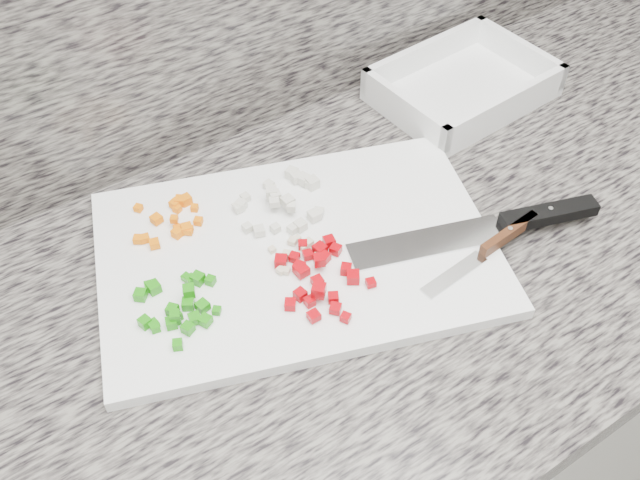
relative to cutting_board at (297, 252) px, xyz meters
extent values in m
cube|color=beige|center=(-0.01, -0.04, -0.48)|extent=(3.92, 0.62, 0.86)
cube|color=slate|center=(-0.01, -0.04, -0.03)|extent=(3.96, 0.64, 0.04)
cube|color=white|center=(0.00, 0.00, 0.00)|extent=(0.55, 0.45, 0.02)
cube|color=orange|center=(-0.15, 0.11, 0.01)|extent=(0.01, 0.01, 0.01)
cube|color=orange|center=(-0.14, 0.10, 0.01)|extent=(0.01, 0.01, 0.01)
cube|color=orange|center=(-0.11, 0.10, 0.01)|extent=(0.01, 0.01, 0.01)
cube|color=orange|center=(-0.15, 0.11, 0.01)|extent=(0.01, 0.01, 0.01)
cube|color=orange|center=(-0.07, 0.13, 0.01)|extent=(0.01, 0.01, 0.01)
cube|color=orange|center=(-0.11, 0.11, 0.02)|extent=(0.01, 0.01, 0.01)
cube|color=orange|center=(-0.08, 0.14, 0.01)|extent=(0.02, 0.02, 0.01)
cube|color=orange|center=(-0.10, 0.10, 0.01)|extent=(0.02, 0.02, 0.01)
cube|color=orange|center=(-0.08, 0.10, 0.01)|extent=(0.01, 0.01, 0.01)
cube|color=orange|center=(-0.10, 0.09, 0.01)|extent=(0.02, 0.02, 0.01)
cube|color=orange|center=(-0.13, 0.16, 0.01)|extent=(0.01, 0.01, 0.01)
cube|color=orange|center=(-0.12, 0.13, 0.01)|extent=(0.01, 0.01, 0.01)
cube|color=orange|center=(-0.09, 0.14, 0.01)|extent=(0.02, 0.02, 0.01)
cube|color=orange|center=(-0.11, 0.10, 0.01)|extent=(0.01, 0.01, 0.01)
cube|color=orange|center=(-0.09, 0.14, 0.01)|extent=(0.01, 0.01, 0.01)
cube|color=orange|center=(-0.08, 0.14, 0.01)|extent=(0.01, 0.01, 0.01)
cube|color=beige|center=(0.02, 0.08, 0.02)|extent=(0.02, 0.02, 0.01)
cube|color=beige|center=(0.05, 0.03, 0.01)|extent=(0.02, 0.02, 0.01)
cube|color=beige|center=(0.04, 0.03, 0.01)|extent=(0.01, 0.01, 0.01)
cube|color=beige|center=(0.07, 0.08, 0.02)|extent=(0.02, 0.02, 0.01)
cube|color=beige|center=(0.01, 0.02, 0.01)|extent=(0.01, 0.01, 0.01)
cube|color=beige|center=(-0.02, 0.10, 0.01)|extent=(0.02, 0.02, 0.01)
cube|color=beige|center=(0.02, 0.08, 0.02)|extent=(0.02, 0.02, 0.01)
cube|color=beige|center=(-0.01, 0.11, 0.01)|extent=(0.01, 0.01, 0.01)
cube|color=beige|center=(0.07, 0.08, 0.01)|extent=(0.02, 0.02, 0.01)
cube|color=beige|center=(-0.03, 0.09, 0.01)|extent=(0.01, 0.01, 0.01)
cube|color=beige|center=(0.07, 0.09, 0.02)|extent=(0.02, 0.02, 0.01)
cube|color=beige|center=(0.02, 0.06, 0.03)|extent=(0.02, 0.02, 0.01)
cube|color=beige|center=(0.06, 0.10, 0.01)|extent=(0.01, 0.01, 0.01)
cube|color=beige|center=(0.02, 0.02, 0.01)|extent=(0.01, 0.01, 0.01)
cube|color=beige|center=(-0.04, 0.06, 0.01)|extent=(0.01, 0.01, 0.01)
cube|color=beige|center=(0.03, 0.11, 0.01)|extent=(0.01, 0.01, 0.01)
cube|color=beige|center=(-0.01, 0.04, 0.01)|extent=(0.01, 0.01, 0.01)
cube|color=beige|center=(-0.03, 0.04, 0.01)|extent=(0.02, 0.02, 0.01)
cube|color=beige|center=(0.02, 0.05, 0.02)|extent=(0.01, 0.01, 0.01)
cube|color=beige|center=(0.06, 0.11, 0.01)|extent=(0.02, 0.02, 0.01)
cube|color=beige|center=(0.01, 0.07, 0.02)|extent=(0.02, 0.02, 0.01)
cube|color=#1A800B|center=(-0.19, 0.03, 0.01)|extent=(0.02, 0.02, 0.01)
cube|color=#1A800B|center=(-0.19, -0.01, 0.01)|extent=(0.01, 0.01, 0.01)
cube|color=#1A800B|center=(-0.19, -0.02, 0.01)|extent=(0.01, 0.01, 0.01)
cube|color=#1A800B|center=(-0.14, -0.04, 0.01)|extent=(0.02, 0.02, 0.01)
cube|color=#1A800B|center=(-0.15, -0.03, 0.01)|extent=(0.01, 0.01, 0.01)
cube|color=#1A800B|center=(-0.17, 0.04, 0.01)|extent=(0.01, 0.01, 0.01)
cube|color=#1A800B|center=(-0.17, -0.02, 0.01)|extent=(0.01, 0.01, 0.01)
cube|color=#1A800B|center=(-0.16, -0.04, 0.01)|extent=(0.02, 0.02, 0.01)
cube|color=#1A800B|center=(-0.18, -0.05, 0.01)|extent=(0.01, 0.01, 0.01)
cube|color=#1A800B|center=(-0.17, 0.03, 0.01)|extent=(0.01, 0.01, 0.01)
cube|color=#1A800B|center=(-0.20, 0.00, 0.01)|extent=(0.01, 0.01, 0.01)
cube|color=#1A800B|center=(-0.17, -0.02, 0.01)|extent=(0.01, 0.01, 0.01)
cube|color=#1A800B|center=(-0.13, 0.02, 0.01)|extent=(0.01, 0.01, 0.01)
cube|color=#1A800B|center=(-0.12, 0.02, 0.01)|extent=(0.02, 0.02, 0.01)
cube|color=#1A800B|center=(-0.17, -0.02, 0.02)|extent=(0.01, 0.01, 0.01)
cube|color=#1A800B|center=(-0.18, -0.02, 0.01)|extent=(0.01, 0.01, 0.01)
cube|color=#1A800B|center=(-0.13, -0.03, 0.01)|extent=(0.01, 0.01, 0.01)
cube|color=#1A800B|center=(-0.11, 0.01, 0.01)|extent=(0.01, 0.01, 0.01)
cube|color=#1A800B|center=(-0.15, -0.01, 0.01)|extent=(0.02, 0.02, 0.01)
cube|color=#1A800B|center=(-0.13, 0.03, 0.01)|extent=(0.01, 0.01, 0.01)
cube|color=#1A800B|center=(-0.17, -0.01, 0.01)|extent=(0.02, 0.02, 0.01)
cube|color=#1A800B|center=(-0.14, 0.00, 0.02)|extent=(0.02, 0.02, 0.01)
cube|color=#1A800B|center=(-0.14, -0.02, 0.01)|extent=(0.02, 0.02, 0.01)
cube|color=#A4020A|center=(-0.02, -0.04, 0.02)|extent=(0.02, 0.02, 0.01)
cube|color=#A4020A|center=(-0.03, -0.01, 0.01)|extent=(0.02, 0.02, 0.01)
cube|color=#A4020A|center=(-0.01, -0.12, 0.01)|extent=(0.01, 0.01, 0.01)
cube|color=#A4020A|center=(0.03, -0.08, 0.02)|extent=(0.02, 0.02, 0.01)
cube|color=#A4020A|center=(0.03, -0.03, 0.01)|extent=(0.02, 0.02, 0.01)
cube|color=#A4020A|center=(0.02, -0.02, 0.01)|extent=(0.02, 0.02, 0.01)
cube|color=#A4020A|center=(0.02, -0.04, 0.01)|extent=(0.01, 0.01, 0.01)
cube|color=#A4020A|center=(-0.02, -0.10, 0.01)|extent=(0.02, 0.02, 0.01)
cube|color=#A4020A|center=(-0.04, -0.07, 0.01)|extent=(0.01, 0.01, 0.01)
cube|color=#A4020A|center=(-0.03, -0.08, 0.01)|extent=(0.01, 0.01, 0.01)
cube|color=#A4020A|center=(0.00, -0.04, 0.02)|extent=(0.02, 0.02, 0.01)
cube|color=#A4020A|center=(0.00, -0.02, 0.01)|extent=(0.01, 0.01, 0.01)
cube|color=#A4020A|center=(0.03, -0.02, 0.01)|extent=(0.02, 0.02, 0.01)
cube|color=#A4020A|center=(-0.02, -0.03, 0.01)|extent=(0.02, 0.02, 0.01)
cube|color=#A4020A|center=(-0.04, -0.10, 0.01)|extent=(0.01, 0.01, 0.01)
cube|color=#A4020A|center=(-0.01, -0.02, 0.01)|extent=(0.02, 0.02, 0.01)
cube|color=#A4020A|center=(-0.01, -0.06, 0.01)|extent=(0.01, 0.01, 0.01)
cube|color=#A4020A|center=(-0.02, -0.08, 0.03)|extent=(0.02, 0.02, 0.01)
cube|color=#A4020A|center=(-0.01, -0.09, 0.01)|extent=(0.02, 0.02, 0.01)
cube|color=#A4020A|center=(0.03, -0.02, 0.01)|extent=(0.02, 0.02, 0.01)
cube|color=#A4020A|center=(0.04, -0.10, 0.01)|extent=(0.01, 0.01, 0.01)
cube|color=#A4020A|center=(0.01, 0.00, 0.01)|extent=(0.01, 0.01, 0.01)
cube|color=#A4020A|center=(0.03, -0.06, 0.01)|extent=(0.02, 0.02, 0.01)
cube|color=#A4020A|center=(-0.05, -0.07, 0.01)|extent=(0.02, 0.02, 0.01)
cube|color=beige|center=(0.00, 0.01, 0.01)|extent=(0.01, 0.01, 0.01)
cube|color=beige|center=(0.01, -0.01, 0.01)|extent=(0.01, 0.01, 0.01)
cube|color=beige|center=(-0.03, -0.03, 0.01)|extent=(0.01, 0.01, 0.01)
cube|color=beige|center=(0.01, 0.00, 0.01)|extent=(0.01, 0.01, 0.01)
cube|color=beige|center=(0.01, 0.01, 0.01)|extent=(0.01, 0.01, 0.01)
cube|color=beige|center=(0.01, -0.03, 0.01)|extent=(0.01, 0.01, 0.01)
cube|color=beige|center=(-0.03, 0.01, 0.01)|extent=(0.01, 0.01, 0.01)
cube|color=beige|center=(-0.02, 0.00, 0.01)|extent=(0.01, 0.01, 0.01)
cube|color=beige|center=(-0.04, -0.02, 0.01)|extent=(0.01, 0.01, 0.01)
cube|color=silver|center=(0.14, -0.08, 0.01)|extent=(0.20, 0.10, 0.00)
cube|color=black|center=(0.29, -0.13, 0.02)|extent=(0.13, 0.06, 0.02)
cylinder|color=silver|center=(0.29, -0.13, 0.02)|extent=(0.01, 0.01, 0.00)
cube|color=silver|center=(0.13, -0.14, 0.01)|extent=(0.09, 0.03, 0.00)
cube|color=#4C2813|center=(0.22, -0.13, 0.02)|extent=(0.09, 0.02, 0.02)
cylinder|color=silver|center=(0.22, -0.13, 0.02)|extent=(0.01, 0.01, 0.00)
cube|color=white|center=(0.38, 0.14, 0.00)|extent=(0.26, 0.20, 0.01)
cube|color=white|center=(0.38, 0.22, 0.02)|extent=(0.25, 0.03, 0.04)
cube|color=white|center=(0.39, 0.05, 0.02)|extent=(0.25, 0.03, 0.04)
cube|color=white|center=(0.50, 0.14, 0.02)|extent=(0.02, 0.18, 0.04)
cube|color=white|center=(0.26, 0.13, 0.02)|extent=(0.02, 0.18, 0.04)
camera|label=1|loc=(-0.29, -0.49, 0.65)|focal=40.00mm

